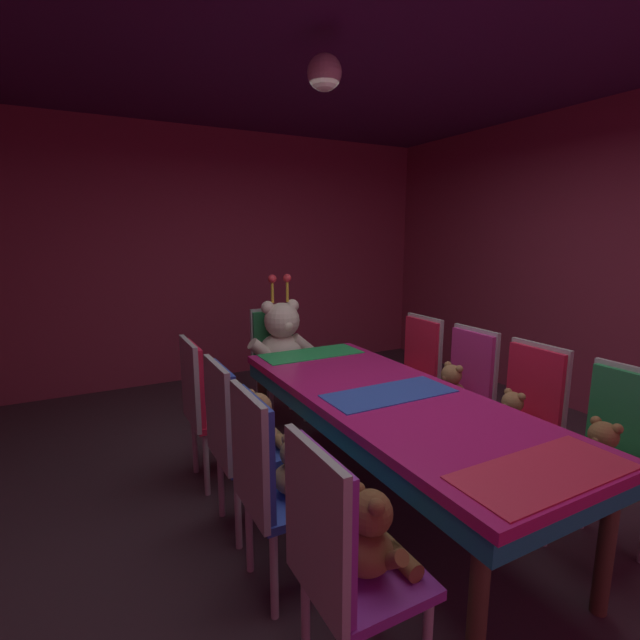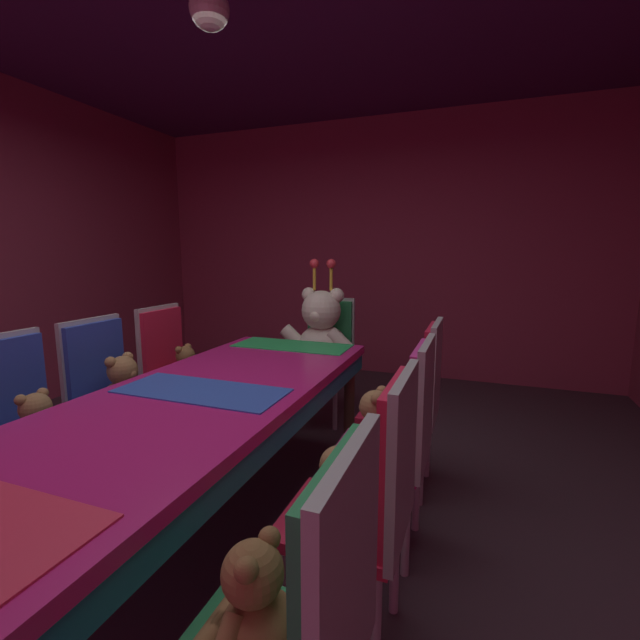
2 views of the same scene
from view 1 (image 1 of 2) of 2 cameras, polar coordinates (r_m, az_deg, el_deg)
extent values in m
plane|color=#3F2D38|center=(3.03, 8.21, -22.37)|extent=(7.90, 7.90, 0.00)
cube|color=#99334C|center=(5.46, -11.70, 7.89)|extent=(5.20, 0.12, 2.80)
cube|color=#C61E72|center=(2.71, 8.62, -9.57)|extent=(0.90, 2.35, 0.05)
cube|color=teal|center=(2.73, 8.58, -11.05)|extent=(0.88, 2.30, 0.10)
cylinder|color=#4C3826|center=(3.86, 3.67, -9.04)|extent=(0.07, 0.07, 0.69)
cylinder|color=#4C3826|center=(2.51, 32.09, -22.36)|extent=(0.07, 0.07, 0.69)
cylinder|color=#4C3826|center=(3.54, -7.14, -10.95)|extent=(0.07, 0.07, 0.69)
cylinder|color=#4C3826|center=(1.99, 19.02, -30.88)|extent=(0.07, 0.07, 0.69)
cube|color=#E52D4C|center=(2.05, 26.14, -16.61)|extent=(0.77, 0.32, 0.01)
cube|color=blue|center=(2.70, 8.64, -9.02)|extent=(0.77, 0.32, 0.01)
cube|color=green|center=(3.51, -1.09, -4.22)|extent=(0.77, 0.32, 0.01)
cube|color=purple|center=(1.88, 5.62, -29.24)|extent=(0.40, 0.40, 0.04)
cube|color=purple|center=(1.65, 0.08, -24.04)|extent=(0.05, 0.38, 0.50)
cube|color=#B2B2B7|center=(1.64, -0.66, -24.24)|extent=(0.03, 0.41, 0.55)
cylinder|color=#B2B2B7|center=(2.20, 6.86, -30.14)|extent=(0.04, 0.04, 0.42)
cylinder|color=#B2B2B7|center=(2.08, -1.81, -33.01)|extent=(0.04, 0.04, 0.42)
ellipsoid|color=brown|center=(1.82, 5.69, -26.64)|extent=(0.20, 0.20, 0.16)
sphere|color=brown|center=(1.74, 6.30, -22.72)|extent=(0.16, 0.16, 0.16)
sphere|color=#99663C|center=(1.78, 7.86, -22.52)|extent=(0.06, 0.06, 0.06)
sphere|color=brown|center=(1.74, 4.67, -20.34)|extent=(0.06, 0.06, 0.06)
sphere|color=brown|center=(1.66, 7.05, -22.13)|extent=(0.06, 0.06, 0.06)
cylinder|color=brown|center=(1.89, 5.02, -24.32)|extent=(0.06, 0.14, 0.13)
cylinder|color=brown|center=(1.76, 8.94, -27.42)|extent=(0.06, 0.14, 0.13)
cylinder|color=brown|center=(1.94, 8.24, -25.85)|extent=(0.07, 0.15, 0.07)
cylinder|color=brown|center=(1.88, 10.35, -27.41)|extent=(0.07, 0.15, 0.07)
cube|color=#2D47B2|center=(2.29, -3.50, -21.15)|extent=(0.40, 0.40, 0.04)
cube|color=#2D47B2|center=(2.10, -8.24, -15.94)|extent=(0.05, 0.38, 0.50)
cube|color=#B2B2B7|center=(2.09, -8.82, -16.04)|extent=(0.03, 0.41, 0.55)
cylinder|color=#B2B2B7|center=(2.59, -1.53, -22.97)|extent=(0.04, 0.04, 0.42)
cylinder|color=#B2B2B7|center=(2.36, 2.33, -26.76)|extent=(0.04, 0.04, 0.42)
cylinder|color=#B2B2B7|center=(2.49, -8.79, -24.64)|extent=(0.04, 0.04, 0.42)
cylinder|color=#B2B2B7|center=(2.25, -5.73, -28.98)|extent=(0.04, 0.04, 0.42)
ellipsoid|color=#9E7247|center=(2.24, -3.53, -19.08)|extent=(0.17, 0.17, 0.14)
sphere|color=#9E7247|center=(2.19, -3.19, -16.20)|extent=(0.14, 0.14, 0.14)
sphere|color=tan|center=(2.21, -2.05, -16.20)|extent=(0.05, 0.05, 0.05)
sphere|color=#9E7247|center=(2.20, -4.15, -14.54)|extent=(0.05, 0.05, 0.05)
sphere|color=#9E7247|center=(2.12, -2.99, -15.61)|extent=(0.05, 0.05, 0.05)
cylinder|color=#9E7247|center=(2.32, -3.62, -17.66)|extent=(0.05, 0.12, 0.11)
cylinder|color=#9E7247|center=(2.18, -1.66, -19.57)|extent=(0.05, 0.12, 0.11)
cylinder|color=#9E7247|center=(2.34, -1.38, -18.97)|extent=(0.06, 0.13, 0.06)
cylinder|color=#9E7247|center=(2.27, -0.29, -19.97)|extent=(0.06, 0.13, 0.06)
cube|color=#2D47B2|center=(2.71, -8.06, -15.93)|extent=(0.40, 0.40, 0.04)
cube|color=#2D47B2|center=(2.55, -12.11, -11.16)|extent=(0.05, 0.38, 0.50)
cube|color=#B2B2B7|center=(2.54, -12.58, -11.22)|extent=(0.03, 0.41, 0.55)
cylinder|color=#B2B2B7|center=(2.99, -6.01, -18.06)|extent=(0.04, 0.04, 0.42)
cylinder|color=#B2B2B7|center=(2.74, -3.33, -20.98)|extent=(0.04, 0.04, 0.42)
cylinder|color=#B2B2B7|center=(2.91, -12.22, -19.19)|extent=(0.04, 0.04, 0.42)
cylinder|color=#B2B2B7|center=(2.64, -10.17, -22.42)|extent=(0.04, 0.04, 0.42)
ellipsoid|color=#9E7247|center=(2.66, -8.13, -13.79)|extent=(0.21, 0.21, 0.16)
sphere|color=#9E7247|center=(2.61, -7.83, -10.76)|extent=(0.16, 0.16, 0.16)
sphere|color=tan|center=(2.63, -6.66, -10.83)|extent=(0.06, 0.06, 0.06)
sphere|color=#9E7247|center=(2.63, -8.71, -9.12)|extent=(0.06, 0.06, 0.06)
sphere|color=#9E7247|center=(2.52, -7.77, -9.99)|extent=(0.06, 0.06, 0.06)
cylinder|color=#9E7247|center=(2.75, -8.03, -12.53)|extent=(0.06, 0.15, 0.14)
cylinder|color=#9E7247|center=(2.58, -6.42, -14.17)|extent=(0.06, 0.15, 0.14)
cylinder|color=#9E7247|center=(2.77, -5.81, -13.95)|extent=(0.07, 0.15, 0.07)
cylinder|color=#9E7247|center=(2.68, -4.90, -14.83)|extent=(0.07, 0.15, 0.07)
cube|color=red|center=(3.21, -12.03, -11.67)|extent=(0.40, 0.40, 0.04)
cube|color=red|center=(3.08, -15.48, -7.45)|extent=(0.05, 0.38, 0.50)
cube|color=#B2B2B7|center=(3.07, -15.87, -7.50)|extent=(0.03, 0.41, 0.55)
cylinder|color=#B2B2B7|center=(3.48, -10.02, -13.87)|extent=(0.04, 0.04, 0.42)
cylinder|color=#B2B2B7|center=(3.21, -8.18, -16.06)|extent=(0.04, 0.04, 0.42)
cylinder|color=#B2B2B7|center=(3.41, -15.31, -14.65)|extent=(0.04, 0.04, 0.42)
cylinder|color=#B2B2B7|center=(3.13, -13.96, -17.01)|extent=(0.04, 0.04, 0.42)
ellipsoid|color=olive|center=(3.17, -12.10, -10.13)|extent=(0.16, 0.16, 0.13)
sphere|color=olive|center=(3.14, -11.92, -8.07)|extent=(0.13, 0.13, 0.13)
sphere|color=#AE7747|center=(3.15, -11.13, -8.14)|extent=(0.05, 0.05, 0.05)
sphere|color=olive|center=(3.16, -12.46, -6.99)|extent=(0.05, 0.05, 0.05)
sphere|color=olive|center=(3.07, -11.96, -7.51)|extent=(0.05, 0.05, 0.05)
cylinder|color=olive|center=(3.25, -11.93, -9.36)|extent=(0.05, 0.12, 0.11)
cylinder|color=olive|center=(3.10, -11.07, -10.31)|extent=(0.05, 0.12, 0.11)
cylinder|color=olive|center=(3.26, -10.44, -10.35)|extent=(0.06, 0.12, 0.06)
cylinder|color=olive|center=(3.18, -9.96, -10.87)|extent=(0.06, 0.12, 0.06)
cube|color=#268C4C|center=(2.83, 31.50, -16.21)|extent=(0.40, 0.40, 0.04)
cube|color=#268C4C|center=(2.88, 33.90, -10.20)|extent=(0.05, 0.38, 0.50)
cube|color=#B2B2B7|center=(2.90, 34.11, -10.10)|extent=(0.03, 0.41, 0.55)
cylinder|color=#B2B2B7|center=(3.13, 30.03, -18.18)|extent=(0.04, 0.04, 0.42)
cylinder|color=#B2B2B7|center=(2.89, 26.40, -20.34)|extent=(0.04, 0.04, 0.42)
cylinder|color=#B2B2B7|center=(2.75, 32.22, -22.59)|extent=(0.04, 0.04, 0.42)
ellipsoid|color=olive|center=(2.79, 31.70, -14.43)|extent=(0.17, 0.17, 0.14)
sphere|color=olive|center=(2.73, 31.80, -12.11)|extent=(0.14, 0.14, 0.14)
sphere|color=#AE7747|center=(2.70, 31.25, -12.59)|extent=(0.05, 0.05, 0.05)
sphere|color=olive|center=(2.70, 33.05, -11.29)|extent=(0.05, 0.05, 0.05)
sphere|color=olive|center=(2.75, 31.12, -10.73)|extent=(0.05, 0.05, 0.05)
cylinder|color=olive|center=(2.72, 32.96, -14.90)|extent=(0.05, 0.12, 0.12)
cylinder|color=olive|center=(2.80, 29.77, -13.87)|extent=(0.05, 0.12, 0.12)
cylinder|color=olive|center=(2.70, 31.19, -16.33)|extent=(0.06, 0.13, 0.06)
cylinder|color=olive|center=(2.74, 29.49, -15.75)|extent=(0.06, 0.13, 0.06)
cube|color=red|center=(3.12, 22.72, -12.91)|extent=(0.40, 0.40, 0.04)
cube|color=red|center=(3.17, 25.17, -7.57)|extent=(0.05, 0.38, 0.50)
cube|color=#B2B2B7|center=(3.18, 25.41, -7.50)|extent=(0.03, 0.41, 0.55)
cylinder|color=#B2B2B7|center=(3.42, 22.08, -14.96)|extent=(0.04, 0.04, 0.42)
cylinder|color=#B2B2B7|center=(3.25, 26.56, -16.73)|extent=(0.04, 0.04, 0.42)
cylinder|color=#B2B2B7|center=(3.20, 18.22, -16.53)|extent=(0.04, 0.04, 0.42)
cylinder|color=#B2B2B7|center=(3.02, 22.81, -18.61)|extent=(0.04, 0.04, 0.42)
ellipsoid|color=#9E7247|center=(3.09, 22.85, -11.37)|extent=(0.16, 0.16, 0.13)
sphere|color=#9E7247|center=(3.04, 22.84, -9.41)|extent=(0.13, 0.13, 0.13)
sphere|color=tan|center=(3.01, 22.29, -9.76)|extent=(0.05, 0.05, 0.05)
sphere|color=#9E7247|center=(3.01, 23.79, -8.74)|extent=(0.05, 0.05, 0.05)
sphere|color=#9E7247|center=(3.06, 22.37, -8.28)|extent=(0.05, 0.05, 0.05)
cylinder|color=#9E7247|center=(3.02, 23.65, -11.72)|extent=(0.04, 0.11, 0.11)
cylinder|color=#9E7247|center=(3.11, 21.32, -10.87)|extent=(0.04, 0.11, 0.11)
cylinder|color=#9E7247|center=(3.01, 22.13, -12.83)|extent=(0.05, 0.12, 0.05)
cylinder|color=#9E7247|center=(3.06, 20.89, -12.35)|extent=(0.05, 0.12, 0.05)
cube|color=#CC338C|center=(3.46, 16.03, -10.18)|extent=(0.40, 0.40, 0.04)
cube|color=#CC338C|center=(3.50, 18.40, -5.42)|extent=(0.05, 0.38, 0.50)
cube|color=#B2B2B7|center=(3.51, 18.65, -5.37)|extent=(0.03, 0.41, 0.55)
cylinder|color=#B2B2B7|center=(3.75, 15.93, -12.26)|extent=(0.04, 0.04, 0.42)
cylinder|color=#B2B2B7|center=(3.55, 19.59, -13.85)|extent=(0.04, 0.04, 0.42)
cylinder|color=#B2B2B7|center=(3.55, 12.08, -13.43)|extent=(0.04, 0.04, 0.42)
cylinder|color=#B2B2B7|center=(3.34, 15.72, -15.24)|extent=(0.04, 0.04, 0.42)
ellipsoid|color=#9E7247|center=(3.42, 16.12, -8.62)|extent=(0.18, 0.18, 0.15)
sphere|color=#9E7247|center=(3.37, 16.03, -6.57)|extent=(0.15, 0.15, 0.15)
sphere|color=tan|center=(3.34, 15.41, -6.89)|extent=(0.05, 0.05, 0.05)
sphere|color=#9E7247|center=(3.33, 16.93, -5.86)|extent=(0.05, 0.05, 0.05)
sphere|color=#9E7247|center=(3.40, 15.64, -5.42)|extent=(0.05, 0.05, 0.05)
cylinder|color=#9E7247|center=(3.33, 16.75, -8.92)|extent=(0.05, 0.13, 0.12)
cylinder|color=#9E7247|center=(3.45, 14.63, -8.10)|extent=(0.05, 0.13, 0.12)
cylinder|color=#9E7247|center=(3.33, 15.16, -10.02)|extent=(0.06, 0.14, 0.06)
cylinder|color=#9E7247|center=(3.39, 14.05, -9.55)|extent=(0.06, 0.14, 0.06)
cube|color=red|center=(3.83, 10.31, -7.84)|extent=(0.40, 0.40, 0.04)
cube|color=red|center=(3.87, 12.55, -3.58)|extent=(0.05, 0.38, 0.50)
cube|color=#B2B2B7|center=(3.88, 12.79, -3.54)|extent=(0.03, 0.41, 0.55)
cylinder|color=#B2B2B7|center=(4.12, 10.59, -9.90)|extent=(0.04, 0.04, 0.42)
cylinder|color=#B2B2B7|center=(3.90, 13.56, -11.27)|extent=(0.04, 0.04, 0.42)
cylinder|color=#B2B2B7|center=(3.94, 6.87, -10.77)|extent=(0.04, 0.04, 0.42)
cylinder|color=#B2B2B7|center=(3.70, 9.75, -12.30)|extent=(0.04, 0.04, 0.42)
cube|color=#268C4C|center=(4.12, -4.85, -6.39)|extent=(0.40, 0.40, 0.04)
cube|color=#268C4C|center=(4.21, -5.87, -2.22)|extent=(0.38, 0.05, 0.50)
cube|color=#B2B2B7|center=(4.23, -5.98, -2.16)|extent=(0.41, 0.03, 0.55)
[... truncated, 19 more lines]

